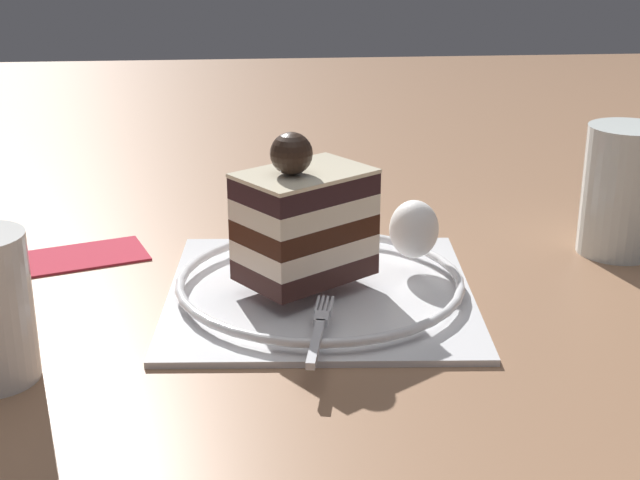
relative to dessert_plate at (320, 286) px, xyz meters
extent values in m
plane|color=#92694C|center=(-0.03, 0.03, -0.01)|extent=(2.40, 2.40, 0.00)
cube|color=white|center=(0.00, 0.00, 0.00)|extent=(0.25, 0.25, 0.01)
torus|color=white|center=(0.00, 0.00, 0.01)|extent=(0.24, 0.24, 0.01)
cube|color=#381D19|center=(0.01, 0.00, 0.02)|extent=(0.12, 0.11, 0.02)
cube|color=#F7DFC2|center=(0.01, 0.00, 0.03)|extent=(0.12, 0.11, 0.02)
cube|color=#381A0E|center=(0.01, 0.00, 0.05)|extent=(0.12, 0.11, 0.02)
cube|color=#F1E5CA|center=(0.01, 0.00, 0.07)|extent=(0.12, 0.11, 0.02)
cube|color=black|center=(0.01, 0.00, 0.08)|extent=(0.12, 0.11, 0.02)
cube|color=#F2E4C1|center=(0.01, 0.00, 0.09)|extent=(0.12, 0.11, 0.00)
sphere|color=black|center=(0.02, 0.01, 0.11)|extent=(0.03, 0.03, 0.03)
ellipsoid|color=white|center=(-0.08, -0.04, 0.03)|extent=(0.04, 0.04, 0.05)
cube|color=silver|center=(0.01, 0.12, 0.01)|extent=(0.02, 0.06, 0.00)
cube|color=silver|center=(0.01, 0.08, 0.01)|extent=(0.01, 0.02, 0.00)
cube|color=silver|center=(0.00, 0.06, 0.01)|extent=(0.01, 0.03, 0.00)
cube|color=silver|center=(0.00, 0.06, 0.01)|extent=(0.01, 0.03, 0.00)
cube|color=silver|center=(0.00, 0.06, 0.01)|extent=(0.01, 0.03, 0.00)
cube|color=silver|center=(0.01, 0.06, 0.01)|extent=(0.01, 0.03, 0.00)
cylinder|color=white|center=(-0.27, -0.08, 0.05)|extent=(0.07, 0.07, 0.11)
cylinder|color=orange|center=(-0.27, -0.08, 0.04)|extent=(0.06, 0.06, 0.08)
cube|color=#B42A3A|center=(0.20, -0.10, -0.01)|extent=(0.13, 0.10, 0.00)
camera|label=1|loc=(0.06, 0.65, 0.28)|focal=51.23mm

